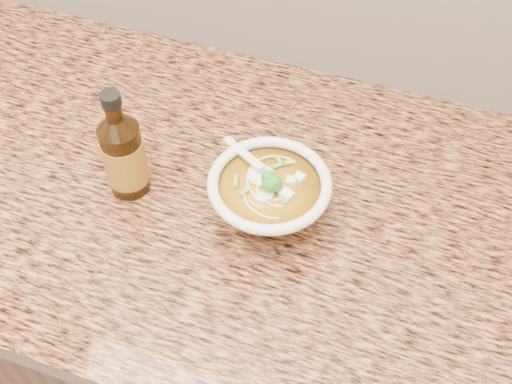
% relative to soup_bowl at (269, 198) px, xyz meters
% --- Properties ---
extents(cabinet, '(4.00, 0.65, 0.86)m').
position_rel_soup_bowl_xyz_m(cabinet, '(-0.21, 0.03, -0.51)').
color(cabinet, black).
rests_on(cabinet, ground).
extents(counter_slab, '(4.00, 0.68, 0.04)m').
position_rel_soup_bowl_xyz_m(counter_slab, '(-0.21, 0.03, -0.06)').
color(counter_slab, '#A36B3B').
rests_on(counter_slab, cabinet).
extents(soup_bowl, '(0.18, 0.17, 0.10)m').
position_rel_soup_bowl_xyz_m(soup_bowl, '(0.00, 0.00, 0.00)').
color(soup_bowl, silver).
rests_on(soup_bowl, counter_slab).
extents(hot_sauce_bottle, '(0.06, 0.06, 0.19)m').
position_rel_soup_bowl_xyz_m(hot_sauce_bottle, '(-0.22, -0.02, 0.03)').
color(hot_sauce_bottle, '#321C06').
rests_on(hot_sauce_bottle, counter_slab).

